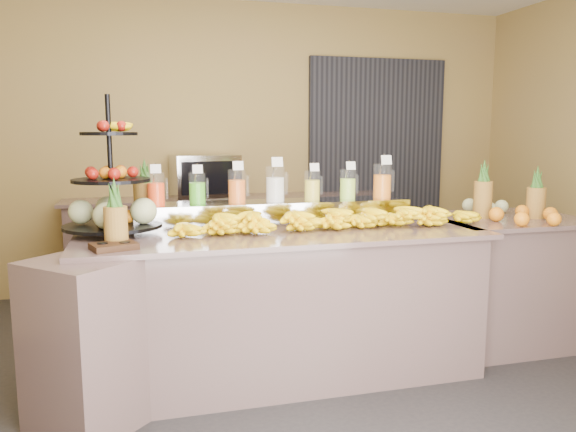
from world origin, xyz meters
name	(u,v)px	position (x,y,z in m)	size (l,w,h in m)	color
ground	(295,390)	(0.00, 0.00, 0.00)	(6.00, 6.00, 0.00)	black
room_envelope	(290,83)	(0.19, 0.79, 1.88)	(6.04, 5.02, 2.82)	olive
buffet_counter	(266,305)	(-0.12, 0.26, 0.47)	(2.75, 1.25, 0.93)	gray
right_counter	(502,279)	(1.70, 0.40, 0.47)	(1.08, 0.88, 0.93)	gray
back_ledge	(232,244)	(0.00, 2.25, 0.47)	(3.10, 0.55, 0.93)	gray
pitcher_tray	(275,212)	(0.03, 0.58, 1.01)	(1.85, 0.30, 0.15)	gray
juice_pitcher_orange_a	(156,191)	(-0.75, 0.58, 1.17)	(0.11, 0.12, 0.27)	silver
juice_pitcher_green	(197,190)	(-0.49, 0.58, 1.17)	(0.11, 0.11, 0.26)	silver
juice_pitcher_orange_b	(237,188)	(-0.23, 0.58, 1.18)	(0.12, 0.12, 0.28)	silver
juice_pitcher_milk	(275,186)	(0.03, 0.58, 1.18)	(0.13, 0.13, 0.31)	silver
juice_pitcher_lemon	(312,187)	(0.29, 0.58, 1.17)	(0.11, 0.11, 0.26)	silver
juice_pitcher_lime	(348,186)	(0.55, 0.58, 1.17)	(0.11, 0.12, 0.27)	silver
juice_pitcher_orange_c	(382,183)	(0.81, 0.58, 1.19)	(0.13, 0.13, 0.31)	silver
banana_heap	(329,216)	(0.30, 0.29, 1.01)	(2.07, 0.19, 0.17)	yellow
fruit_stand	(118,198)	(-0.98, 0.46, 1.14)	(0.69, 0.69, 0.83)	black
condiment_caddy	(114,246)	(-1.00, -0.04, 0.95)	(0.22, 0.17, 0.03)	black
pineapple_left_a	(116,221)	(-0.99, 0.07, 1.07)	(0.13, 0.13, 0.37)	brown
pineapple_left_b	(146,200)	(-0.82, 0.70, 1.10)	(0.15, 0.15, 0.44)	brown
right_fruit_pile	(516,208)	(1.68, 0.26, 1.01)	(0.50, 0.48, 0.26)	brown
oven_warmer	(205,176)	(-0.25, 2.25, 1.13)	(0.60, 0.42, 0.40)	gray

